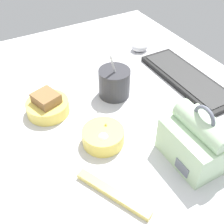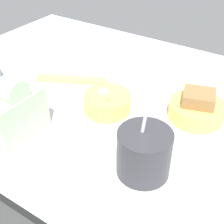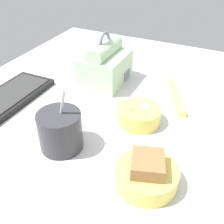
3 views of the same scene
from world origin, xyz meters
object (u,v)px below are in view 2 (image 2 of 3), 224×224
lunch_bag (0,104)px  bento_bowl_snacks (107,102)px  chopstick_case (72,80)px  soup_cup (144,152)px  bento_bowl_sandwich (197,108)px

lunch_bag → bento_bowl_snacks: lunch_bag is taller
lunch_bag → bento_bowl_snacks: 25.85cm
chopstick_case → soup_cup: bearing=150.1°
bento_bowl_snacks → chopstick_case: 17.94cm
lunch_bag → soup_cup: (-34.95, -5.30, -1.37)cm
bento_bowl_sandwich → chopstick_case: 37.21cm
lunch_bag → soup_cup: size_ratio=1.09×
soup_cup → chopstick_case: (34.76, -19.98, -4.37)cm
bento_bowl_sandwich → chopstick_case: size_ratio=0.69×
lunch_bag → bento_bowl_snacks: (-16.94, -19.10, -4.08)cm
bento_bowl_sandwich → chopstick_case: (37.01, 3.36, -1.96)cm
soup_cup → chopstick_case: 40.33cm
lunch_bag → soup_cup: bearing=-171.4°
chopstick_case → lunch_bag: bearing=89.6°
soup_cup → bento_bowl_sandwich: (-2.24, -23.34, -2.41)cm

